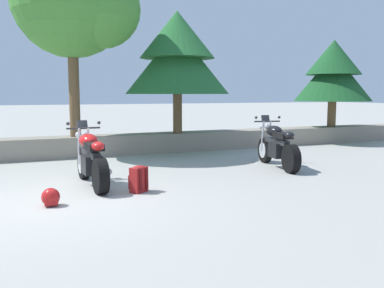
# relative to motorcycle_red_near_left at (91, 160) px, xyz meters

# --- Properties ---
(ground_plane) EXTENTS (120.00, 120.00, 0.00)m
(ground_plane) POSITION_rel_motorcycle_red_near_left_xyz_m (-0.79, -0.93, -0.49)
(ground_plane) COLOR #A3A099
(stone_wall) EXTENTS (36.00, 0.80, 0.55)m
(stone_wall) POSITION_rel_motorcycle_red_near_left_xyz_m (-0.79, 3.87, -0.21)
(stone_wall) COLOR gray
(stone_wall) RESTS_ON ground
(motorcycle_red_near_left) EXTENTS (0.67, 2.06, 1.18)m
(motorcycle_red_near_left) POSITION_rel_motorcycle_red_near_left_xyz_m (0.00, 0.00, 0.00)
(motorcycle_red_near_left) COLOR black
(motorcycle_red_near_left) RESTS_ON ground
(motorcycle_black_centre) EXTENTS (0.72, 2.06, 1.18)m
(motorcycle_black_centre) POSITION_rel_motorcycle_red_near_left_xyz_m (4.32, 0.31, 0.00)
(motorcycle_black_centre) COLOR black
(motorcycle_black_centre) RESTS_ON ground
(rider_backpack) EXTENTS (0.35, 0.34, 0.47)m
(rider_backpack) POSITION_rel_motorcycle_red_near_left_xyz_m (0.66, -0.86, -0.24)
(rider_backpack) COLOR #A31E1E
(rider_backpack) RESTS_ON ground
(rider_helmet) EXTENTS (0.28, 0.28, 0.28)m
(rider_helmet) POSITION_rel_motorcycle_red_near_left_xyz_m (-0.83, -1.24, -0.35)
(rider_helmet) COLOR #B21919
(rider_helmet) RESTS_ON ground
(leafy_tree_far_left) EXTENTS (3.24, 3.08, 5.16)m
(leafy_tree_far_left) POSITION_rel_motorcycle_red_near_left_xyz_m (0.40, 3.74, 3.61)
(leafy_tree_far_left) COLOR brown
(leafy_tree_far_left) RESTS_ON stone_wall
(pine_tree_mid_left) EXTENTS (2.99, 2.99, 3.50)m
(pine_tree_mid_left) POSITION_rel_motorcycle_red_near_left_xyz_m (3.14, 3.65, 2.33)
(pine_tree_mid_left) COLOR brown
(pine_tree_mid_left) RESTS_ON stone_wall
(pine_tree_mid_right) EXTENTS (2.61, 2.61, 2.98)m
(pine_tree_mid_right) POSITION_rel_motorcycle_red_near_left_xyz_m (8.93, 3.77, 1.96)
(pine_tree_mid_right) COLOR brown
(pine_tree_mid_right) RESTS_ON stone_wall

